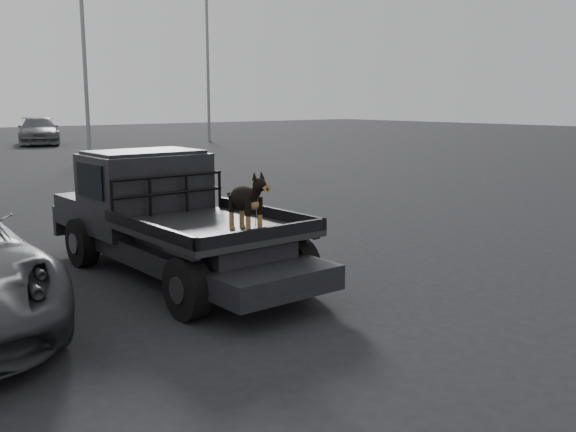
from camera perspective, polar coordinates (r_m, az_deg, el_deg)
ground at (r=7.88m, az=-4.55°, el=-8.70°), size 120.00×120.00×0.00m
flatbed_ute at (r=9.47m, az=-9.82°, el=-2.69°), size 2.00×5.40×0.92m
ute_cab at (r=10.15m, az=-12.62°, el=3.23°), size 1.72×1.30×0.88m
headache_rack at (r=9.51m, az=-10.55°, el=1.85°), size 1.80×0.08×0.55m
dog at (r=8.09m, az=-3.80°, el=1.23°), size 0.32×0.60×0.74m
distant_car_b at (r=40.86m, az=-21.28°, el=7.06°), size 3.79×5.88×1.58m
floodlight_mid at (r=31.03m, az=-17.85°, el=16.90°), size 1.08×0.28×11.67m
floodlight_far at (r=41.65m, az=-7.24°, el=17.53°), size 1.08×0.28×14.63m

